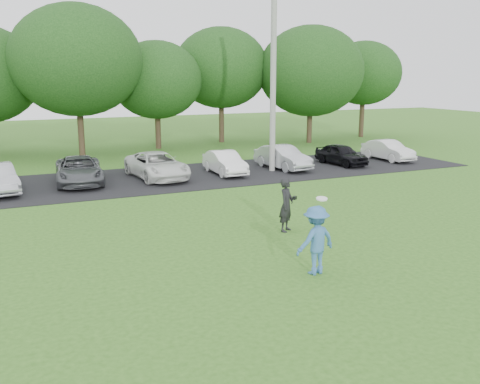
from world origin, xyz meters
name	(u,v)px	position (x,y,z in m)	size (l,w,h in m)	color
ground	(299,272)	(0.00, 0.00, 0.00)	(100.00, 100.00, 0.00)	#30631C
parking_lot	(155,179)	(0.00, 13.00, 0.01)	(32.00, 6.50, 0.03)	black
utility_pole	(273,64)	(5.84, 12.57, 5.20)	(0.28, 0.28, 10.40)	#969692
frisbee_player	(316,240)	(0.32, -0.20, 0.84)	(1.17, 0.79, 1.88)	teal
camera_bystander	(286,205)	(1.43, 3.22, 0.82)	(0.71, 0.69, 1.65)	black
parked_cars	(130,168)	(-1.16, 12.98, 0.61)	(28.20, 4.63, 1.23)	black
tree_row	(134,71)	(1.51, 22.76, 4.91)	(42.39, 9.85, 8.64)	#38281C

